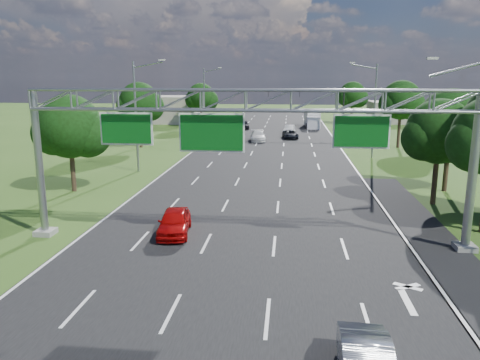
# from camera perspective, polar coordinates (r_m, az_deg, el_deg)

# --- Properties ---
(ground) EXTENTS (220.00, 220.00, 0.00)m
(ground) POSITION_cam_1_polar(r_m,az_deg,el_deg) (42.58, 2.59, 0.74)
(ground) COLOR #2C4E17
(ground) RESTS_ON ground
(road) EXTENTS (18.00, 180.00, 0.02)m
(road) POSITION_cam_1_polar(r_m,az_deg,el_deg) (42.58, 2.59, 0.74)
(road) COLOR black
(road) RESTS_ON ground
(road_flare) EXTENTS (3.00, 30.00, 0.02)m
(road_flare) POSITION_cam_1_polar(r_m,az_deg,el_deg) (28.14, 21.83, -6.35)
(road_flare) COLOR black
(road_flare) RESTS_ON ground
(sign_gantry) EXTENTS (23.50, 1.00, 9.56)m
(sign_gantry) POSITION_cam_1_polar(r_m,az_deg,el_deg) (23.78, 0.91, 8.24)
(sign_gantry) COLOR gray
(sign_gantry) RESTS_ON ground
(traffic_signal) EXTENTS (12.21, 0.24, 7.00)m
(traffic_signal) POSITION_cam_1_polar(r_m,az_deg,el_deg) (76.87, 9.89, 9.69)
(traffic_signal) COLOR black
(traffic_signal) RESTS_ON ground
(streetlight_l_near) EXTENTS (2.97, 0.22, 10.16)m
(streetlight_l_near) POSITION_cam_1_polar(r_m,az_deg,el_deg) (43.94, -12.37, 8.18)
(streetlight_l_near) COLOR gray
(streetlight_l_near) RESTS_ON ground
(streetlight_l_far) EXTENTS (2.97, 0.22, 10.16)m
(streetlight_l_far) POSITION_cam_1_polar(r_m,az_deg,el_deg) (77.91, -4.23, 10.18)
(streetlight_l_far) COLOR gray
(streetlight_l_far) RESTS_ON ground
(streetlight_r_mid) EXTENTS (2.97, 0.22, 10.16)m
(streetlight_r_mid) POSITION_cam_1_polar(r_m,az_deg,el_deg) (52.47, 15.90, 8.65)
(streetlight_r_mid) COLOR gray
(streetlight_r_mid) RESTS_ON ground
(tree_verge_la) EXTENTS (5.76, 4.80, 7.40)m
(tree_verge_la) POSITION_cam_1_polar(r_m,az_deg,el_deg) (37.63, -19.92, 5.80)
(tree_verge_la) COLOR #2D2116
(tree_verge_la) RESTS_ON ground
(tree_verge_lb) EXTENTS (5.76, 4.80, 8.06)m
(tree_verge_lb) POSITION_cam_1_polar(r_m,az_deg,el_deg) (59.65, -12.09, 9.09)
(tree_verge_lb) COLOR #2D2116
(tree_verge_lb) RESTS_ON ground
(tree_verge_lc) EXTENTS (5.76, 4.80, 7.62)m
(tree_verge_lc) POSITION_cam_1_polar(r_m,az_deg,el_deg) (83.18, -4.72, 9.89)
(tree_verge_lc) COLOR #2D2116
(tree_verge_lc) RESTS_ON ground
(tree_verge_rd) EXTENTS (5.76, 4.80, 8.28)m
(tree_verge_rd) POSITION_cam_1_polar(r_m,az_deg,el_deg) (61.28, 19.09, 8.98)
(tree_verge_rd) COLOR #2D2116
(tree_verge_rd) RESTS_ON ground
(tree_verge_re) EXTENTS (5.76, 4.80, 7.84)m
(tree_verge_re) POSITION_cam_1_polar(r_m,az_deg,el_deg) (90.48, 13.59, 9.94)
(tree_verge_re) COLOR #2D2116
(tree_verge_re) RESTS_ON ground
(building_left) EXTENTS (14.00, 10.00, 5.00)m
(building_left) POSITION_cam_1_polar(r_m,az_deg,el_deg) (93.10, -9.34, 8.52)
(building_left) COLOR gray
(building_left) RESTS_ON ground
(building_right) EXTENTS (12.00, 9.00, 4.00)m
(building_right) POSITION_cam_1_polar(r_m,az_deg,el_deg) (96.31, 19.10, 7.83)
(building_right) COLOR gray
(building_right) RESTS_ON ground
(red_coupe) EXTENTS (2.19, 4.34, 1.42)m
(red_coupe) POSITION_cam_1_polar(r_m,az_deg,el_deg) (26.51, -8.01, -5.07)
(red_coupe) COLOR #B50808
(red_coupe) RESTS_ON ground
(car_queue_a) EXTENTS (2.45, 4.98, 1.39)m
(car_queue_a) POSITION_cam_1_polar(r_m,az_deg,el_deg) (64.55, 2.19, 5.38)
(car_queue_a) COLOR silver
(car_queue_a) RESTS_ON ground
(car_queue_b) EXTENTS (2.45, 4.50, 1.20)m
(car_queue_b) POSITION_cam_1_polar(r_m,az_deg,el_deg) (67.65, 6.16, 5.56)
(car_queue_b) COLOR black
(car_queue_b) RESTS_ON ground
(car_queue_c) EXTENTS (2.23, 4.42, 1.44)m
(car_queue_c) POSITION_cam_1_polar(r_m,az_deg,el_deg) (79.79, 0.49, 6.76)
(car_queue_c) COLOR black
(car_queue_c) RESTS_ON ground
(car_queue_d) EXTENTS (1.85, 4.05, 1.29)m
(car_queue_d) POSITION_cam_1_polar(r_m,az_deg,el_deg) (73.68, 6.04, 6.16)
(car_queue_d) COLOR silver
(car_queue_d) RESTS_ON ground
(box_truck) EXTENTS (2.66, 7.97, 2.97)m
(box_truck) POSITION_cam_1_polar(r_m,az_deg,el_deg) (83.67, 8.80, 7.37)
(box_truck) COLOR silver
(box_truck) RESTS_ON ground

